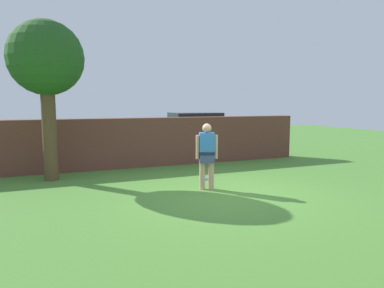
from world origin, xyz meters
The scene contains 6 objects.
ground_plane centered at (0.00, 0.00, 0.00)m, with size 40.00×40.00×0.00m, color #4C8433.
brick_wall centered at (-1.50, 4.29, 0.81)m, with size 13.06×0.50×1.63m, color brown.
tree centered at (-3.65, 3.17, 3.22)m, with size 1.98×1.98×4.30m.
person centered at (-0.12, 0.62, 0.90)m, with size 0.52×0.31×1.62m.
car centered at (2.03, 6.47, 0.86)m, with size 4.24×1.99×1.72m.
frisbee_blue centered at (0.29, 1.64, 0.01)m, with size 0.27×0.27×0.02m, color blue.
Camera 1 is at (-3.60, -6.94, 2.10)m, focal length 32.25 mm.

